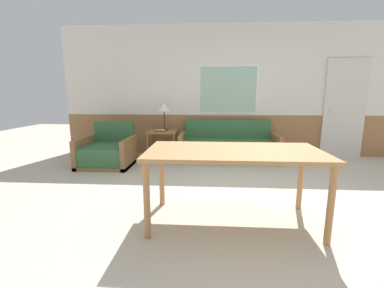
{
  "coord_description": "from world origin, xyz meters",
  "views": [
    {
      "loc": [
        -0.5,
        -2.9,
        1.29
      ],
      "look_at": [
        -0.76,
        1.15,
        0.51
      ],
      "focal_mm": 24.0,
      "sensor_mm": 36.0,
      "label": 1
    }
  ],
  "objects": [
    {
      "name": "dining_table",
      "position": [
        -0.25,
        -0.41,
        0.68
      ],
      "size": [
        1.71,
        0.85,
        0.76
      ],
      "color": "#B27F4C",
      "rests_on": "ground_plane"
    },
    {
      "name": "couch",
      "position": [
        -0.11,
        2.14,
        0.24
      ],
      "size": [
        1.92,
        0.82,
        0.78
      ],
      "color": "olive",
      "rests_on": "ground_plane"
    },
    {
      "name": "wall_back",
      "position": [
        -0.0,
        2.63,
        1.35
      ],
      "size": [
        7.2,
        0.09,
        2.7
      ],
      "color": "#996B42",
      "rests_on": "ground_plane"
    },
    {
      "name": "entry_door",
      "position": [
        2.27,
        2.57,
        1.0
      ],
      "size": [
        0.83,
        0.09,
        2.0
      ],
      "color": "silver",
      "rests_on": "ground_plane"
    },
    {
      "name": "book_stack",
      "position": [
        -1.45,
        2.07,
        0.59
      ],
      "size": [
        0.2,
        0.18,
        0.03
      ],
      "color": "#234799",
      "rests_on": "side_table"
    },
    {
      "name": "armchair",
      "position": [
        -2.36,
        1.62,
        0.23
      ],
      "size": [
        0.92,
        0.88,
        0.78
      ],
      "rotation": [
        0.0,
        0.0,
        0.06
      ],
      "color": "olive",
      "rests_on": "ground_plane"
    },
    {
      "name": "table_lamp",
      "position": [
        -1.41,
        2.27,
        1.03
      ],
      "size": [
        0.27,
        0.27,
        0.55
      ],
      "color": "#262628",
      "rests_on": "side_table"
    },
    {
      "name": "ground_plane",
      "position": [
        0.0,
        0.0,
        0.0
      ],
      "size": [
        16.0,
        16.0,
        0.0
      ],
      "primitive_type": "plane",
      "color": "beige"
    },
    {
      "name": "side_table",
      "position": [
        -1.42,
        2.17,
        0.49
      ],
      "size": [
        0.58,
        0.58,
        0.58
      ],
      "color": "olive",
      "rests_on": "ground_plane"
    }
  ]
}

